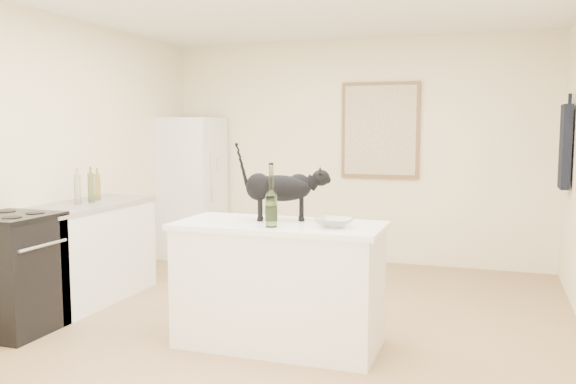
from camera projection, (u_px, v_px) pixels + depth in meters
The scene contains 17 objects.
floor at pixel (276, 334), 4.65m from camera, with size 5.50×5.50×0.00m, color #9E7D54.
wall_back at pixel (355, 152), 7.10m from camera, with size 4.50×4.50×0.00m, color #F6EABE.
wall_left at pixel (31, 160), 5.23m from camera, with size 5.50×5.50×0.00m, color #F6EABE.
island_base at pixel (279, 287), 4.39m from camera, with size 1.44×0.67×0.86m, color white.
island_top at pixel (279, 226), 4.34m from camera, with size 1.50×0.70×0.04m, color white.
left_cabinets at pixel (86, 254), 5.51m from camera, with size 0.60×1.40×0.86m, color white.
left_countertop at pixel (84, 205), 5.46m from camera, with size 0.62×1.44×0.04m, color gray.
stove at pixel (12, 275), 4.66m from camera, with size 0.60×0.60×0.90m, color black.
fridge at pixel (191, 188), 7.40m from camera, with size 0.68×0.68×1.70m, color white.
artwork_frame at pixel (380, 130), 6.95m from camera, with size 0.90×0.03×1.10m, color brown.
artwork_canvas at pixel (380, 130), 6.94m from camera, with size 0.82×0.00×1.02m, color beige.
hanging_garment at pixel (565, 147), 5.74m from camera, with size 0.08×0.34×0.80m, color black.
black_cat at pixel (279, 192), 4.44m from camera, with size 0.61×0.18×0.43m, color black, non-canonical shape.
wine_bottle at pixel (271, 199), 4.14m from camera, with size 0.08×0.08×0.39m, color #2F5622.
glass_bowl at pixel (334, 223), 4.13m from camera, with size 0.26×0.26×0.06m, color silver.
fridge_paper at pixel (219, 164), 7.31m from camera, with size 0.00×0.12×0.16m, color silver.
counter_bottle_cluster at pixel (88, 188), 5.53m from camera, with size 0.10×0.36×0.27m.
Camera 1 is at (1.54, -4.24, 1.58)m, focal length 37.70 mm.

